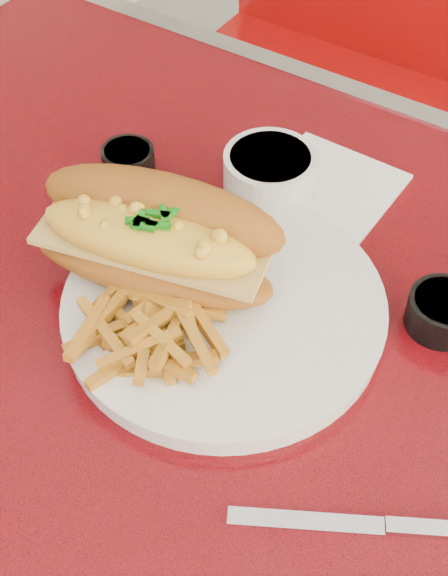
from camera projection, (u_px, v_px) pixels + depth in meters
The scene contains 10 objects.
diner_table at pixel (239, 431), 0.84m from camera, with size 1.23×0.83×0.77m.
dinner_plate at pixel (224, 308), 0.73m from camera, with size 0.37×0.37×0.02m.
mac_hoagie at pixel (154, 237), 0.72m from camera, with size 0.25×0.16×0.10m.
fries_pile at pixel (149, 319), 0.69m from camera, with size 0.13×0.11×0.04m, color orange, non-canonical shape.
fork at pixel (182, 339), 0.70m from camera, with size 0.05×0.15×0.00m.
gravy_ramekin at pixel (269, 175), 0.83m from camera, with size 0.12×0.12×0.05m.
sauce_cup_left at pixel (128, 159), 0.87m from camera, with size 0.07×0.07×0.03m.
sauce_cup_right at pixel (443, 311), 0.72m from camera, with size 0.07×0.07×0.03m.
knife at pixel (373, 525), 0.60m from camera, with size 0.17×0.10×0.01m.
paper_napkin at pixel (328, 187), 0.86m from camera, with size 0.13×0.13×0.00m, color white.
Camera 1 is at (0.23, -0.38, 1.34)m, focal length 50.00 mm.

